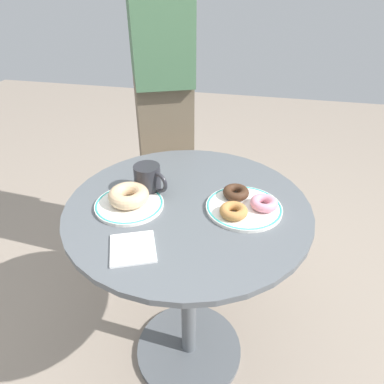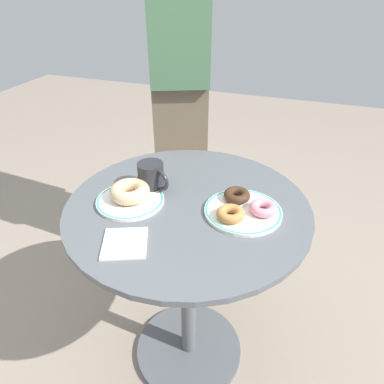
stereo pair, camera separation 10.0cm
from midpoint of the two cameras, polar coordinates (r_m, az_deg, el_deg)
ground_plane at (r=1.57m, az=1.49°, el=-24.92°), size 7.00×7.00×0.02m
cafe_table at (r=1.19m, az=1.84°, el=-12.13°), size 0.73×0.73×0.74m
plate_left at (r=1.03m, az=-7.46°, el=-1.43°), size 0.20×0.20×0.01m
plate_right at (r=1.00m, az=11.29°, el=-3.19°), size 0.22×0.22×0.01m
donut_glazed at (r=1.03m, az=-7.51°, el=0.01°), size 0.16×0.16×0.04m
donut_pink_frosted at (r=0.99m, az=14.59°, el=-2.67°), size 0.08×0.08×0.03m
donut_chocolate at (r=1.03m, az=10.23°, el=-0.60°), size 0.11×0.11×0.03m
donut_old_fashioned at (r=0.95m, az=9.41°, el=-3.66°), size 0.08×0.08×0.03m
paper_napkin at (r=0.89m, az=-7.85°, el=-8.51°), size 0.15×0.15×0.01m
coffee_mug at (r=1.07m, az=-4.02°, el=2.51°), size 0.12×0.08×0.09m
person_figure at (r=1.53m, az=-0.24°, el=15.79°), size 0.36×0.44×1.76m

